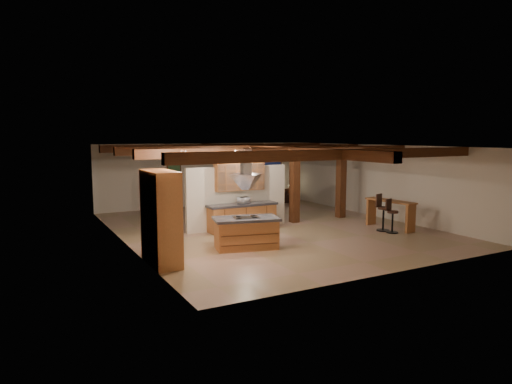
% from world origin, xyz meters
% --- Properties ---
extents(ground, '(12.00, 12.00, 0.00)m').
position_xyz_m(ground, '(0.00, 0.00, 0.00)').
color(ground, tan).
rests_on(ground, ground).
extents(room_walls, '(12.00, 12.00, 12.00)m').
position_xyz_m(room_walls, '(0.00, 0.00, 1.78)').
color(room_walls, beige).
rests_on(room_walls, ground).
extents(ceiling_beams, '(10.00, 12.00, 0.28)m').
position_xyz_m(ceiling_beams, '(0.00, 0.00, 2.76)').
color(ceiling_beams, '#38170E').
rests_on(ceiling_beams, room_walls).
extents(timber_posts, '(2.50, 0.30, 2.90)m').
position_xyz_m(timber_posts, '(2.50, 0.50, 1.76)').
color(timber_posts, '#38170E').
rests_on(timber_posts, ground).
extents(partition_wall, '(3.80, 0.18, 2.20)m').
position_xyz_m(partition_wall, '(-1.00, 0.50, 1.10)').
color(partition_wall, beige).
rests_on(partition_wall, ground).
extents(pantry_cabinet, '(0.67, 1.60, 2.40)m').
position_xyz_m(pantry_cabinet, '(-4.67, -2.60, 1.20)').
color(pantry_cabinet, '#AE6338').
rests_on(pantry_cabinet, ground).
extents(back_counter, '(2.50, 0.66, 0.94)m').
position_xyz_m(back_counter, '(-1.00, 0.11, 0.48)').
color(back_counter, '#AE6338').
rests_on(back_counter, ground).
extents(upper_display_cabinet, '(1.80, 0.36, 0.95)m').
position_xyz_m(upper_display_cabinet, '(-1.00, 0.31, 1.85)').
color(upper_display_cabinet, '#AE6338').
rests_on(upper_display_cabinet, partition_wall).
extents(range_hood, '(1.10, 1.10, 1.40)m').
position_xyz_m(range_hood, '(-2.03, -2.21, 1.78)').
color(range_hood, silver).
rests_on(range_hood, room_walls).
extents(back_windows, '(2.70, 0.07, 1.70)m').
position_xyz_m(back_windows, '(2.80, 5.93, 1.50)').
color(back_windows, '#38170E').
rests_on(back_windows, room_walls).
extents(framed_art, '(0.65, 0.05, 0.85)m').
position_xyz_m(framed_art, '(-1.50, 5.94, 1.70)').
color(framed_art, '#38170E').
rests_on(framed_art, room_walls).
extents(recessed_cans, '(3.16, 2.46, 0.03)m').
position_xyz_m(recessed_cans, '(-2.53, -1.93, 2.87)').
color(recessed_cans, silver).
rests_on(recessed_cans, room_walls).
extents(kitchen_island, '(2.05, 1.41, 0.93)m').
position_xyz_m(kitchen_island, '(-2.03, -2.21, 0.47)').
color(kitchen_island, '#AE6338').
rests_on(kitchen_island, ground).
extents(dining_table, '(1.92, 1.47, 0.60)m').
position_xyz_m(dining_table, '(0.64, 2.75, 0.30)').
color(dining_table, '#412210').
rests_on(dining_table, ground).
extents(sofa, '(2.17, 1.40, 0.59)m').
position_xyz_m(sofa, '(3.15, 5.37, 0.30)').
color(sofa, black).
rests_on(sofa, ground).
extents(microwave, '(0.43, 0.32, 0.22)m').
position_xyz_m(microwave, '(-0.95, 0.11, 1.05)').
color(microwave, '#BBBBC0').
rests_on(microwave, back_counter).
extents(bar_counter, '(0.67, 1.96, 1.01)m').
position_xyz_m(bar_counter, '(3.74, -2.07, 0.68)').
color(bar_counter, '#AE6338').
rests_on(bar_counter, ground).
extents(side_table, '(0.61, 0.61, 0.62)m').
position_xyz_m(side_table, '(4.33, 5.25, 0.31)').
color(side_table, '#38170E').
rests_on(side_table, ground).
extents(table_lamp, '(0.26, 0.26, 0.31)m').
position_xyz_m(table_lamp, '(4.33, 5.25, 0.84)').
color(table_lamp, black).
rests_on(table_lamp, side_table).
extents(bar_stool_a, '(0.41, 0.42, 1.14)m').
position_xyz_m(bar_stool_a, '(3.26, -2.62, 0.58)').
color(bar_stool_a, black).
rests_on(bar_stool_a, ground).
extents(bar_stool_b, '(0.47, 0.48, 1.26)m').
position_xyz_m(bar_stool_b, '(3.22, -2.23, 0.64)').
color(bar_stool_b, black).
rests_on(bar_stool_b, ground).
extents(dining_chairs, '(1.77, 1.77, 1.08)m').
position_xyz_m(dining_chairs, '(0.64, 2.75, 0.55)').
color(dining_chairs, '#38170E').
rests_on(dining_chairs, ground).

